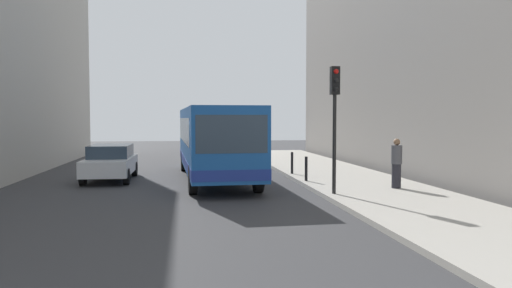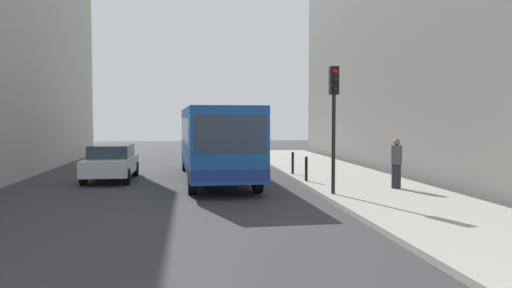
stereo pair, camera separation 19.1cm
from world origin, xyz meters
TOP-DOWN VIEW (x-y plane):
  - ground_plane at (0.00, 0.00)m, footprint 80.00×80.00m
  - sidewalk at (5.40, 0.00)m, footprint 4.40×40.00m
  - bus at (-0.00, 3.65)m, footprint 2.95×11.11m
  - car_beside_bus at (-4.30, 4.01)m, footprint 1.88×4.41m
  - traffic_light at (3.55, -1.84)m, footprint 0.28×0.33m
  - bollard_near at (3.45, 1.51)m, footprint 0.11×0.11m
  - bollard_mid at (3.45, 4.08)m, footprint 0.11×0.11m
  - pedestrian_near_signal at (6.09, -0.89)m, footprint 0.38×0.38m

SIDE VIEW (x-z plane):
  - ground_plane at x=0.00m, z-range 0.00..0.00m
  - sidewalk at x=5.40m, z-range 0.00..0.15m
  - bollard_near at x=3.45m, z-range 0.15..1.10m
  - bollard_mid at x=3.45m, z-range 0.15..1.10m
  - car_beside_bus at x=-4.30m, z-range 0.04..1.52m
  - pedestrian_near_signal at x=6.09m, z-range 0.15..1.88m
  - bus at x=0.00m, z-range 0.23..3.23m
  - traffic_light at x=3.55m, z-range 0.96..5.06m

